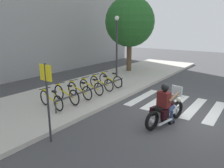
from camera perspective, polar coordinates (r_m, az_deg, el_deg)
ground_plane at (r=8.47m, az=18.84°, el=-8.35°), size 48.00×48.00×0.00m
sidewalk at (r=10.90m, az=-7.77°, el=-2.08°), size 24.00×4.40×0.15m
crosswalk_stripe_1 at (r=9.41m, az=25.69°, el=-6.69°), size 2.80×0.40×0.01m
crosswalk_stripe_2 at (r=9.55m, az=20.97°, el=-5.88°), size 2.80×0.40×0.01m
crosswalk_stripe_3 at (r=9.76m, az=16.44°, el=-5.05°), size 2.80×0.40×0.01m
crosswalk_stripe_4 at (r=10.02m, az=12.12°, el=-4.24°), size 2.80×0.40×0.01m
crosswalk_stripe_5 at (r=10.34m, az=8.06°, el=-3.45°), size 2.80×0.40×0.01m
motorcycle at (r=7.59m, az=14.09°, el=-6.93°), size 2.08×0.82×1.24m
rider at (r=7.41m, az=13.91°, el=-4.44°), size 0.71×0.63×1.44m
bicycle_0 at (r=8.71m, az=-15.85°, el=-4.01°), size 0.48×1.59×0.75m
bicycle_1 at (r=9.18m, az=-12.05°, el=-2.66°), size 0.48×1.72×0.80m
bicycle_2 at (r=9.71m, az=-8.64°, el=-1.63°), size 0.48×1.67×0.76m
bicycle_3 at (r=10.26m, az=-5.59°, el=-0.66°), size 0.48×1.65×0.74m
bicycle_4 at (r=10.85m, az=-2.87°, el=0.26°), size 0.48×1.65×0.76m
bicycle_5 at (r=11.45m, az=-0.43°, el=1.08°), size 0.48×1.66×0.77m
bike_rack at (r=9.61m, az=-4.65°, el=-1.23°), size 4.54×0.07×0.49m
street_lamp at (r=13.53m, az=1.27°, el=11.28°), size 0.28×0.28×3.89m
street_sign at (r=6.11m, az=-16.87°, el=-1.36°), size 0.06×0.44×2.29m
tree_near_rack at (r=15.56m, az=4.73°, el=16.05°), size 3.44×3.44×5.31m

